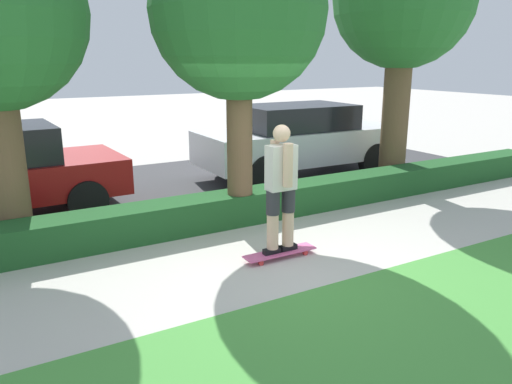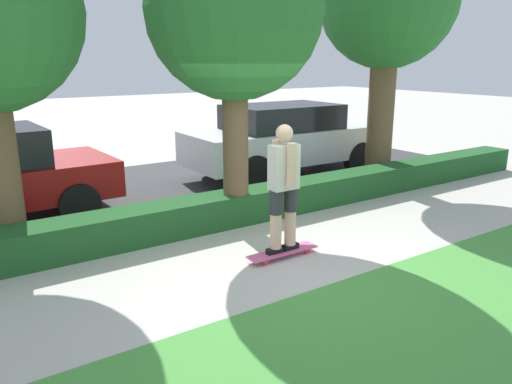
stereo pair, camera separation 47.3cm
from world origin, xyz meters
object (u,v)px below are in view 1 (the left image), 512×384
object	(u,v)px
skater_person	(281,186)
tree_far	(403,1)
skateboard	(280,253)
parked_car_middle	(300,138)
tree_mid	(238,13)

from	to	relation	value
skater_person	tree_far	xyz separation A→B (m)	(4.14, 2.18, 2.63)
skateboard	skater_person	distance (m)	0.91
tree_far	parked_car_middle	size ratio (longest dim) A/B	1.09
skateboard	tree_mid	size ratio (longest dim) A/B	0.23
tree_mid	parked_car_middle	distance (m)	4.29
skateboard	skater_person	world-z (taller)	skater_person
skateboard	skater_person	size ratio (longest dim) A/B	0.61
skater_person	tree_far	size ratio (longest dim) A/B	0.33
skater_person	parked_car_middle	bearing A→B (deg)	52.29
skateboard	tree_mid	world-z (taller)	tree_mid
skateboard	tree_far	bearing A→B (deg)	27.69
skateboard	skater_person	bearing A→B (deg)	180.00
skater_person	tree_mid	xyz separation A→B (m)	(0.22, 1.53, 2.21)
parked_car_middle	tree_mid	bearing A→B (deg)	-139.00
tree_mid	parked_car_middle	size ratio (longest dim) A/B	0.98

